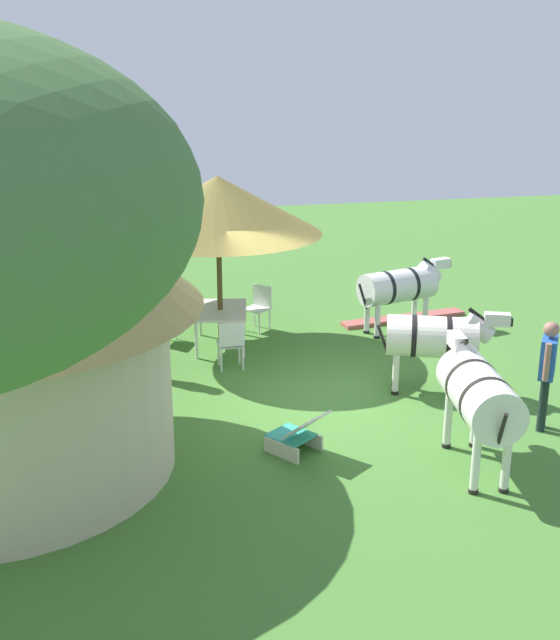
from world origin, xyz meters
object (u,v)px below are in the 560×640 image
object	(u,v)px
patio_dining_table	(220,313)
zebra_toward_hut	(478,394)
patio_chair_west_end	(259,305)
guest_beside_umbrella	(138,318)
patio_chair_east_end	(231,342)
standing_watcher	(547,366)
striped_lounge_chair	(297,435)
zebra_nearest_camera	(435,338)
zebra_by_umbrella	(400,286)
patio_chair_near_lawn	(159,316)
shade_umbrella	(218,205)

from	to	relation	value
patio_dining_table	zebra_toward_hut	world-z (taller)	zebra_toward_hut
patio_dining_table	patio_chair_west_end	distance (m)	1.26
guest_beside_umbrella	zebra_toward_hut	xyz separation A→B (m)	(-4.37, -4.12, 0.02)
patio_chair_east_end	zebra_toward_hut	world-z (taller)	zebra_toward_hut
standing_watcher	striped_lounge_chair	distance (m)	3.77
zebra_nearest_camera	striped_lounge_chair	bearing A→B (deg)	-38.53
zebra_by_umbrella	zebra_toward_hut	world-z (taller)	zebra_toward_hut
patio_chair_near_lawn	striped_lounge_chair	size ratio (longest dim) A/B	0.95
standing_watcher	zebra_nearest_camera	world-z (taller)	standing_watcher
striped_lounge_chair	zebra_toward_hut	bearing A→B (deg)	-58.57
patio_chair_near_lawn	patio_chair_west_end	distance (m)	2.07
patio_chair_near_lawn	patio_chair_east_end	distance (m)	2.11
striped_lounge_chair	shade_umbrella	bearing A→B (deg)	58.78
zebra_toward_hut	zebra_by_umbrella	bearing A→B (deg)	87.82
standing_watcher	zebra_toward_hut	size ratio (longest dim) A/B	0.72
guest_beside_umbrella	striped_lounge_chair	distance (m)	4.02
striped_lounge_chair	zebra_toward_hut	xyz separation A→B (m)	(-0.93, -2.19, 0.80)
guest_beside_umbrella	shade_umbrella	bearing A→B (deg)	-116.15
zebra_toward_hut	patio_chair_west_end	bearing A→B (deg)	113.36
patio_chair_west_end	guest_beside_umbrella	size ratio (longest dim) A/B	0.52
shade_umbrella	patio_chair_west_end	bearing A→B (deg)	-47.54
patio_chair_east_end	patio_chair_near_lawn	bearing A→B (deg)	122.40
patio_dining_table	zebra_by_umbrella	distance (m)	3.65
patio_chair_east_end	patio_chair_west_end	distance (m)	2.29
patio_chair_east_end	striped_lounge_chair	world-z (taller)	patio_chair_east_end
patio_chair_near_lawn	zebra_toward_hut	bearing A→B (deg)	57.10
shade_umbrella	standing_watcher	bearing A→B (deg)	-139.02
striped_lounge_chair	zebra_nearest_camera	world-z (taller)	zebra_nearest_camera
patio_dining_table	patio_chair_east_end	bearing A→B (deg)	179.38
patio_chair_near_lawn	patio_chair_west_end	world-z (taller)	same
patio_chair_near_lawn	standing_watcher	world-z (taller)	standing_watcher
patio_chair_west_end	standing_watcher	xyz separation A→B (m)	(-5.49, -3.12, 0.48)
patio_chair_west_end	striped_lounge_chair	xyz separation A→B (m)	(-5.39, 0.58, -0.26)
standing_watcher	zebra_by_umbrella	bearing A→B (deg)	40.28
standing_watcher	zebra_by_umbrella	distance (m)	4.77
patio_chair_near_lawn	shade_umbrella	bearing A→B (deg)	90.00
guest_beside_umbrella	patio_chair_near_lawn	bearing A→B (deg)	-76.75
guest_beside_umbrella	zebra_toward_hut	world-z (taller)	guest_beside_umbrella
zebra_by_umbrella	guest_beside_umbrella	bearing A→B (deg)	-92.33
patio_dining_table	patio_chair_east_end	size ratio (longest dim) A/B	1.76
patio_chair_west_end	zebra_nearest_camera	xyz separation A→B (m)	(-3.83, -2.11, 0.42)
shade_umbrella	guest_beside_umbrella	xyz separation A→B (m)	(-1.11, 1.59, -1.69)
shade_umbrella	patio_dining_table	xyz separation A→B (m)	(0.00, 0.00, -2.05)
zebra_by_umbrella	patio_chair_east_end	bearing A→B (deg)	-85.04
shade_umbrella	patio_chair_near_lawn	bearing A→B (deg)	64.18
patio_chair_east_end	guest_beside_umbrella	distance (m)	1.66
shade_umbrella	zebra_by_umbrella	size ratio (longest dim) A/B	1.75
patio_dining_table	guest_beside_umbrella	size ratio (longest dim) A/B	0.92
striped_lounge_chair	zebra_nearest_camera	size ratio (longest dim) A/B	0.47
standing_watcher	zebra_by_umbrella	size ratio (longest dim) A/B	0.76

